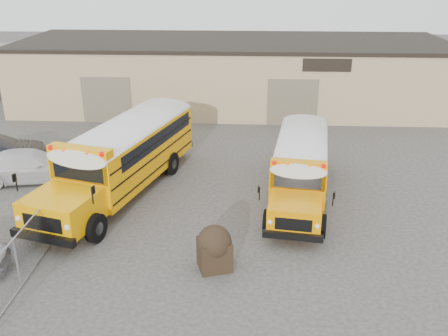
# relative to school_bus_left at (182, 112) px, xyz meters

# --- Properties ---
(ground) EXTENTS (120.00, 120.00, 0.00)m
(ground) POSITION_rel_school_bus_left_xyz_m (2.57, -11.15, -1.87)
(ground) COLOR #3D3B37
(ground) RESTS_ON ground
(warehouse) EXTENTS (30.20, 10.20, 4.67)m
(warehouse) POSITION_rel_school_bus_left_xyz_m (2.57, 8.84, 0.51)
(warehouse) COLOR tan
(warehouse) RESTS_ON ground
(chainlink_fence) EXTENTS (0.07, 18.07, 1.81)m
(chainlink_fence) POSITION_rel_school_bus_left_xyz_m (-3.43, -8.15, -0.96)
(chainlink_fence) COLOR #989CA1
(chainlink_fence) RESTS_ON ground
(school_bus_left) EXTENTS (5.54, 11.33, 3.22)m
(school_bus_left) POSITION_rel_school_bus_left_xyz_m (0.00, 0.00, 0.00)
(school_bus_left) COLOR #FFA400
(school_bus_left) RESTS_ON ground
(school_bus_right) EXTENTS (3.41, 9.32, 2.66)m
(school_bus_right) POSITION_rel_school_bus_left_xyz_m (6.93, -1.03, -0.32)
(school_bus_right) COLOR orange
(school_bus_right) RESTS_ON ground
(tarp_bundle) EXTENTS (1.32, 1.25, 1.61)m
(tarp_bundle) POSITION_rel_school_bus_left_xyz_m (2.77, -12.69, -1.04)
(tarp_bundle) COLOR black
(tarp_bundle) RESTS_ON ground
(car_white) EXTENTS (5.42, 3.17, 1.48)m
(car_white) POSITION_rel_school_bus_left_xyz_m (-6.62, -5.65, -1.13)
(car_white) COLOR silver
(car_white) RESTS_ON ground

